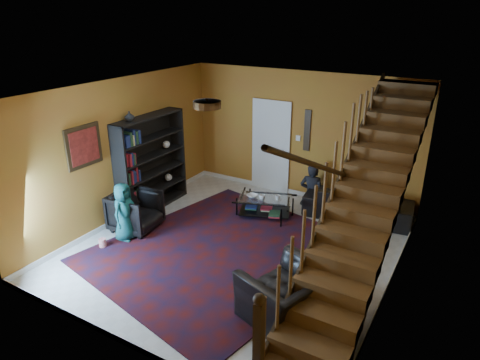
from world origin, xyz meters
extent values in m
plane|color=beige|center=(0.00, 0.00, 0.00)|extent=(5.50, 5.50, 0.00)
plane|color=#A95B25|center=(0.00, 2.75, 1.40)|extent=(5.20, 0.00, 5.20)
plane|color=#A95B25|center=(0.00, -2.75, 1.40)|extent=(5.20, 0.00, 5.20)
plane|color=#A95B25|center=(-2.60, 0.00, 1.40)|extent=(0.00, 5.50, 5.50)
plane|color=#A95B25|center=(2.60, 0.00, 1.40)|extent=(0.00, 5.50, 5.50)
plane|color=white|center=(0.00, 0.00, 2.80)|extent=(5.50, 5.50, 0.00)
cube|color=silver|center=(0.00, 2.74, 0.05)|extent=(5.20, 0.02, 0.10)
cube|color=silver|center=(-2.59, 0.00, 0.05)|extent=(0.02, 5.50, 0.10)
cube|color=#A95B25|center=(2.12, 0.00, 1.32)|extent=(0.95, 4.92, 2.83)
cube|color=black|center=(1.67, 0.00, 1.40)|extent=(0.04, 5.02, 3.02)
cylinder|color=black|center=(1.70, 0.00, 1.85)|extent=(0.07, 4.20, 2.44)
cube|color=black|center=(1.70, -2.40, 0.55)|extent=(0.10, 0.10, 1.10)
cube|color=black|center=(-2.41, 0.60, 1.00)|extent=(0.35, 1.80, 2.00)
cube|color=black|center=(-2.41, 0.60, 0.40)|extent=(0.35, 1.72, 0.03)
cube|color=black|center=(-2.41, 0.60, 1.16)|extent=(0.35, 1.72, 0.03)
cube|color=silver|center=(-0.70, 2.73, 1.02)|extent=(0.82, 0.05, 2.05)
cube|color=maroon|center=(-2.57, -0.90, 1.75)|extent=(0.04, 0.74, 0.74)
cube|color=black|center=(0.15, 2.73, 1.55)|extent=(0.14, 0.03, 0.90)
cylinder|color=#3F2814|center=(0.00, -0.80, 2.74)|extent=(0.40, 0.40, 0.10)
cube|color=#440E0C|center=(-0.19, -0.21, 0.01)|extent=(4.40, 4.80, 0.02)
imported|color=black|center=(1.50, 2.30, 0.31)|extent=(2.20, 1.06, 0.62)
imported|color=black|center=(-2.05, -0.34, 0.38)|extent=(0.92, 0.90, 0.76)
imported|color=black|center=(1.50, -1.20, 0.36)|extent=(1.29, 1.38, 0.73)
imported|color=black|center=(0.48, 2.35, 0.26)|extent=(0.55, 0.40, 1.42)
imported|color=black|center=(1.50, 2.35, 0.11)|extent=(0.57, 0.46, 1.13)
imported|color=#19605D|center=(-1.95, -0.72, 0.55)|extent=(0.42, 0.58, 1.11)
cube|color=black|center=(-0.66, 1.12, 0.20)|extent=(0.04, 0.04, 0.40)
cube|color=black|center=(0.34, 1.12, 0.20)|extent=(0.04, 0.04, 0.40)
cube|color=black|center=(-0.66, 1.68, 0.20)|extent=(0.04, 0.04, 0.40)
cube|color=black|center=(0.34, 1.68, 0.20)|extent=(0.04, 0.04, 0.40)
cube|color=black|center=(-0.16, 1.40, 0.11)|extent=(1.14, 0.89, 0.02)
cube|color=silver|center=(-0.16, 1.40, 0.40)|extent=(1.22, 0.96, 0.02)
imported|color=#999999|center=(-0.18, 1.32, 0.46)|extent=(0.16, 0.16, 0.10)
imported|color=#999999|center=(0.10, 1.44, 0.46)|extent=(0.11, 0.11, 0.10)
imported|color=#999999|center=(-0.41, 1.32, 0.43)|extent=(0.22, 0.22, 0.05)
imported|color=#999999|center=(-2.41, 0.10, 2.10)|extent=(0.18, 0.18, 0.19)
cylinder|color=red|center=(-2.10, -1.17, 0.09)|extent=(0.16, 0.16, 0.15)
camera|label=1|loc=(3.38, -5.69, 3.99)|focal=32.00mm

